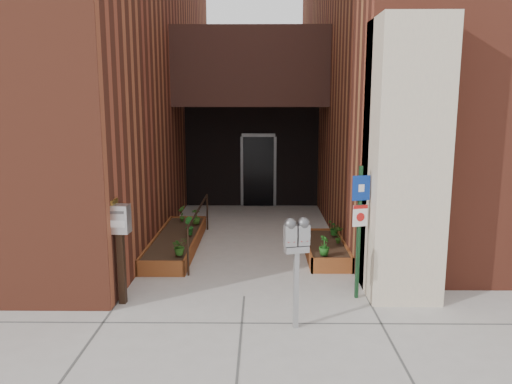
{
  "coord_description": "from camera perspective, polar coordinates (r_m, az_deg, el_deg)",
  "views": [
    {
      "loc": [
        0.27,
        -7.69,
        3.13
      ],
      "look_at": [
        0.18,
        1.8,
        1.41
      ],
      "focal_mm": 35.0,
      "sensor_mm": 36.0,
      "label": 1
    }
  ],
  "objects": [
    {
      "name": "shrub_left_a",
      "position": [
        9.5,
        -8.73,
        -6.11
      ],
      "size": [
        0.43,
        0.43,
        0.34
      ],
      "primitive_type": "imported",
      "rotation": [
        0.0,
        0.0,
        0.76
      ],
      "color": "#265919",
      "rests_on": "planter_left"
    },
    {
      "name": "shrub_right_b",
      "position": [
        10.27,
        9.42,
        -4.83
      ],
      "size": [
        0.19,
        0.19,
        0.36
      ],
      "primitive_type": "imported",
      "rotation": [
        0.0,
        0.0,
        3.13
      ],
      "color": "#275618",
      "rests_on": "planter_right"
    },
    {
      "name": "ground",
      "position": [
        8.31,
        -1.38,
        -11.85
      ],
      "size": [
        80.0,
        80.0,
        0.0
      ],
      "primitive_type": "plane",
      "color": "#9E9991",
      "rests_on": "ground"
    },
    {
      "name": "shrub_left_b",
      "position": [
        10.87,
        -7.68,
        -3.85
      ],
      "size": [
        0.3,
        0.3,
        0.39
      ],
      "primitive_type": "imported",
      "rotation": [
        0.0,
        0.0,
        2.3
      ],
      "color": "#1B5F1D",
      "rests_on": "planter_left"
    },
    {
      "name": "planter_right",
      "position": [
        10.42,
        7.91,
        -6.53
      ],
      "size": [
        0.8,
        2.2,
        0.3
      ],
      "color": "brown",
      "rests_on": "ground"
    },
    {
      "name": "planter_left",
      "position": [
        10.97,
        -9.06,
        -5.71
      ],
      "size": [
        0.9,
        3.6,
        0.3
      ],
      "color": "brown",
      "rests_on": "ground"
    },
    {
      "name": "shrub_right_a",
      "position": [
        9.45,
        7.81,
        -6.08
      ],
      "size": [
        0.28,
        0.28,
        0.37
      ],
      "primitive_type": "imported",
      "rotation": [
        0.0,
        0.0,
        1.1
      ],
      "color": "#1C5718",
      "rests_on": "planter_right"
    },
    {
      "name": "architecture",
      "position": [
        14.71,
        -1.27,
        17.5
      ],
      "size": [
        20.0,
        14.6,
        10.0
      ],
      "color": "brown",
      "rests_on": "ground"
    },
    {
      "name": "payment_dropbox",
      "position": [
        7.98,
        -15.3,
        -4.54
      ],
      "size": [
        0.33,
        0.26,
        1.58
      ],
      "color": "black",
      "rests_on": "ground"
    },
    {
      "name": "handrail",
      "position": [
        10.7,
        -6.56,
        -2.67
      ],
      "size": [
        0.04,
        3.34,
        0.9
      ],
      "color": "black",
      "rests_on": "ground"
    },
    {
      "name": "shrub_right_c",
      "position": [
        10.86,
        8.93,
        -4.12
      ],
      "size": [
        0.38,
        0.38,
        0.31
      ],
      "primitive_type": "imported",
      "rotation": [
        0.0,
        0.0,
        4.19
      ],
      "color": "#1B5919",
      "rests_on": "planter_right"
    },
    {
      "name": "shrub_left_c",
      "position": [
        11.81,
        -6.87,
        -2.79
      ],
      "size": [
        0.22,
        0.22,
        0.35
      ],
      "primitive_type": "imported",
      "rotation": [
        0.0,
        0.0,
        3.26
      ],
      "color": "#2D631C",
      "rests_on": "planter_left"
    },
    {
      "name": "parking_meter",
      "position": [
        6.86,
        4.67,
        -5.85
      ],
      "size": [
        0.37,
        0.21,
        1.59
      ],
      "color": "#9D9D9F",
      "rests_on": "ground"
    },
    {
      "name": "sign_post",
      "position": [
        8.02,
        11.75,
        -2.97
      ],
      "size": [
        0.29,
        0.11,
        2.15
      ],
      "color": "#153C20",
      "rests_on": "ground"
    },
    {
      "name": "shrub_left_d",
      "position": [
        12.11,
        -8.49,
        -2.45
      ],
      "size": [
        0.27,
        0.27,
        0.37
      ],
      "primitive_type": "imported",
      "rotation": [
        0.0,
        0.0,
        5.29
      ],
      "color": "#2A611B",
      "rests_on": "planter_left"
    }
  ]
}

